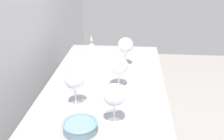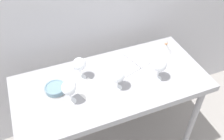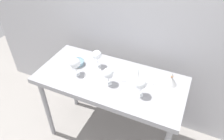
{
  "view_description": "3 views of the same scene",
  "coord_description": "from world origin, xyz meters",
  "px_view_note": "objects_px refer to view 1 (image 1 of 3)",
  "views": [
    {
      "loc": [
        -1.26,
        -0.15,
        1.56
      ],
      "look_at": [
        0.06,
        -0.04,
        0.98
      ],
      "focal_mm": 42.45,
      "sensor_mm": 36.0,
      "label": 1
    },
    {
      "loc": [
        -0.46,
        -1.18,
        2.17
      ],
      "look_at": [
        0.01,
        0.01,
        1.0
      ],
      "focal_mm": 39.79,
      "sensor_mm": 36.0,
      "label": 2
    },
    {
      "loc": [
        0.63,
        -1.36,
        2.2
      ],
      "look_at": [
        -0.0,
        0.04,
        0.97
      ],
      "focal_mm": 34.07,
      "sensor_mm": 36.0,
      "label": 3
    }
  ],
  "objects_px": {
    "wine_glass_near_right": "(126,46)",
    "decanter_funnel": "(92,47)",
    "wine_glass_far_left": "(75,81)",
    "tasting_bowl": "(80,126)",
    "wine_glass_near_center": "(119,67)",
    "open_notebook": "(86,69)",
    "wine_glass_near_left": "(114,96)",
    "tasting_sheet_upper": "(112,103)"
  },
  "relations": [
    {
      "from": "wine_glass_near_right",
      "to": "decanter_funnel",
      "type": "bearing_deg",
      "value": 50.07
    },
    {
      "from": "wine_glass_far_left",
      "to": "tasting_bowl",
      "type": "bearing_deg",
      "value": -163.36
    },
    {
      "from": "wine_glass_far_left",
      "to": "wine_glass_near_right",
      "type": "bearing_deg",
      "value": -22.58
    },
    {
      "from": "decanter_funnel",
      "to": "wine_glass_near_right",
      "type": "bearing_deg",
      "value": -129.93
    },
    {
      "from": "wine_glass_near_center",
      "to": "decanter_funnel",
      "type": "distance_m",
      "value": 0.57
    },
    {
      "from": "wine_glass_near_right",
      "to": "tasting_bowl",
      "type": "distance_m",
      "value": 0.74
    },
    {
      "from": "tasting_bowl",
      "to": "wine_glass_near_right",
      "type": "bearing_deg",
      "value": -12.23
    },
    {
      "from": "tasting_bowl",
      "to": "decanter_funnel",
      "type": "bearing_deg",
      "value": 5.94
    },
    {
      "from": "open_notebook",
      "to": "tasting_bowl",
      "type": "relative_size",
      "value": 2.82
    },
    {
      "from": "wine_glass_near_left",
      "to": "wine_glass_near_center",
      "type": "xyz_separation_m",
      "value": [
        0.33,
        0.0,
        -0.01
      ]
    },
    {
      "from": "wine_glass_far_left",
      "to": "tasting_bowl",
      "type": "height_order",
      "value": "wine_glass_far_left"
    },
    {
      "from": "wine_glass_near_left",
      "to": "tasting_bowl",
      "type": "xyz_separation_m",
      "value": [
        -0.07,
        0.13,
        -0.1
      ]
    },
    {
      "from": "wine_glass_near_left",
      "to": "tasting_sheet_upper",
      "type": "bearing_deg",
      "value": 8.21
    },
    {
      "from": "wine_glass_far_left",
      "to": "open_notebook",
      "type": "distance_m",
      "value": 0.44
    },
    {
      "from": "wine_glass_near_center",
      "to": "tasting_bowl",
      "type": "distance_m",
      "value": 0.44
    },
    {
      "from": "open_notebook",
      "to": "tasting_sheet_upper",
      "type": "distance_m",
      "value": 0.44
    },
    {
      "from": "wine_glass_far_left",
      "to": "wine_glass_near_right",
      "type": "relative_size",
      "value": 1.0
    },
    {
      "from": "wine_glass_far_left",
      "to": "decanter_funnel",
      "type": "distance_m",
      "value": 0.73
    },
    {
      "from": "wine_glass_near_right",
      "to": "wine_glass_near_center",
      "type": "bearing_deg",
      "value": 175.58
    },
    {
      "from": "wine_glass_near_right",
      "to": "wine_glass_far_left",
      "type": "bearing_deg",
      "value": 157.42
    },
    {
      "from": "tasting_bowl",
      "to": "decanter_funnel",
      "type": "relative_size",
      "value": 1.09
    },
    {
      "from": "wine_glass_near_left",
      "to": "decanter_funnel",
      "type": "bearing_deg",
      "value": 15.05
    },
    {
      "from": "open_notebook",
      "to": "decanter_funnel",
      "type": "bearing_deg",
      "value": -14.01
    },
    {
      "from": "tasting_sheet_upper",
      "to": "tasting_bowl",
      "type": "bearing_deg",
      "value": 131.35
    },
    {
      "from": "tasting_sheet_upper",
      "to": "tasting_bowl",
      "type": "xyz_separation_m",
      "value": [
        -0.23,
        0.11,
        0.02
      ]
    },
    {
      "from": "decanter_funnel",
      "to": "tasting_bowl",
      "type": "bearing_deg",
      "value": -174.06
    },
    {
      "from": "open_notebook",
      "to": "tasting_sheet_upper",
      "type": "xyz_separation_m",
      "value": [
        -0.39,
        -0.19,
        -0.0
      ]
    },
    {
      "from": "wine_glass_near_right",
      "to": "open_notebook",
      "type": "height_order",
      "value": "wine_glass_near_right"
    },
    {
      "from": "open_notebook",
      "to": "tasting_bowl",
      "type": "bearing_deg",
      "value": 171.8
    },
    {
      "from": "open_notebook",
      "to": "tasting_sheet_upper",
      "type": "height_order",
      "value": "open_notebook"
    },
    {
      "from": "wine_glass_near_right",
      "to": "decanter_funnel",
      "type": "distance_m",
      "value": 0.34
    },
    {
      "from": "wine_glass_near_center",
      "to": "tasting_sheet_upper",
      "type": "relative_size",
      "value": 0.64
    },
    {
      "from": "wine_glass_near_left",
      "to": "wine_glass_near_center",
      "type": "height_order",
      "value": "wine_glass_near_left"
    },
    {
      "from": "wine_glass_near_right",
      "to": "wine_glass_near_left",
      "type": "bearing_deg",
      "value": 177.97
    },
    {
      "from": "wine_glass_near_right",
      "to": "wine_glass_near_center",
      "type": "distance_m",
      "value": 0.31
    },
    {
      "from": "wine_glass_near_left",
      "to": "tasting_sheet_upper",
      "type": "height_order",
      "value": "wine_glass_near_left"
    },
    {
      "from": "wine_glass_far_left",
      "to": "tasting_sheet_upper",
      "type": "bearing_deg",
      "value": -78.82
    },
    {
      "from": "wine_glass_near_center",
      "to": "decanter_funnel",
      "type": "xyz_separation_m",
      "value": [
        0.51,
        0.23,
        -0.08
      ]
    },
    {
      "from": "wine_glass_near_right",
      "to": "tasting_sheet_upper",
      "type": "distance_m",
      "value": 0.5
    },
    {
      "from": "wine_glass_far_left",
      "to": "tasting_bowl",
      "type": "relative_size",
      "value": 1.27
    },
    {
      "from": "wine_glass_near_left",
      "to": "tasting_bowl",
      "type": "bearing_deg",
      "value": 119.5
    },
    {
      "from": "wine_glass_near_center",
      "to": "decanter_funnel",
      "type": "height_order",
      "value": "wine_glass_near_center"
    }
  ]
}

